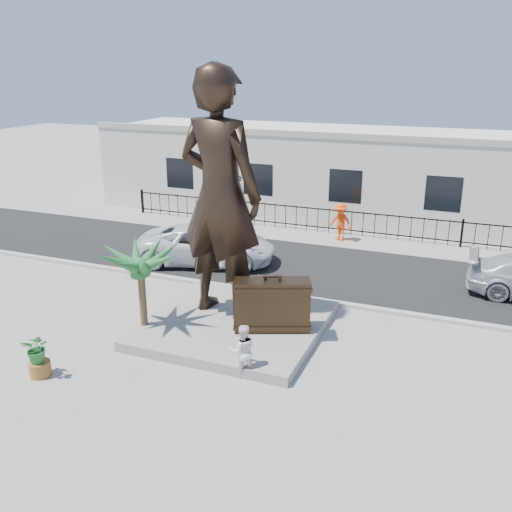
{
  "coord_description": "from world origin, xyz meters",
  "views": [
    {
      "loc": [
        6.03,
        -13.05,
        7.81
      ],
      "look_at": [
        0.0,
        2.0,
        2.3
      ],
      "focal_mm": 40.0,
      "sensor_mm": 36.0,
      "label": 1
    }
  ],
  "objects_px": {
    "statue": "(220,195)",
    "car_white": "(207,245)",
    "suitcase": "(272,305)",
    "tourist": "(243,351)"
  },
  "relations": [
    {
      "from": "statue",
      "to": "car_white",
      "type": "xyz_separation_m",
      "value": [
        -2.91,
        4.74,
        -3.29
      ]
    },
    {
      "from": "suitcase",
      "to": "car_white",
      "type": "xyz_separation_m",
      "value": [
        -4.82,
        5.35,
        -0.29
      ]
    },
    {
      "from": "suitcase",
      "to": "car_white",
      "type": "height_order",
      "value": "suitcase"
    },
    {
      "from": "car_white",
      "to": "suitcase",
      "type": "bearing_deg",
      "value": -153.34
    },
    {
      "from": "statue",
      "to": "tourist",
      "type": "xyz_separation_m",
      "value": [
        1.95,
        -2.92,
        -3.35
      ]
    },
    {
      "from": "tourist",
      "to": "car_white",
      "type": "distance_m",
      "value": 9.08
    },
    {
      "from": "suitcase",
      "to": "car_white",
      "type": "relative_size",
      "value": 0.39
    },
    {
      "from": "tourist",
      "to": "car_white",
      "type": "xyz_separation_m",
      "value": [
        -4.87,
        7.66,
        0.06
      ]
    },
    {
      "from": "statue",
      "to": "car_white",
      "type": "distance_m",
      "value": 6.47
    },
    {
      "from": "statue",
      "to": "tourist",
      "type": "relative_size",
      "value": 5.21
    }
  ]
}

